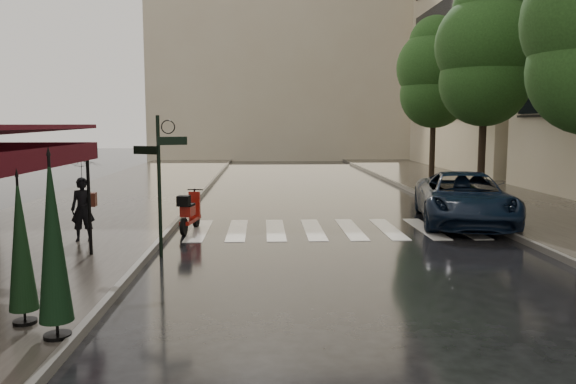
{
  "coord_description": "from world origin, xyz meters",
  "views": [
    {
      "loc": [
        1.06,
        -9.28,
        2.91
      ],
      "look_at": [
        1.62,
        3.16,
        1.4
      ],
      "focal_mm": 35.0,
      "sensor_mm": 36.0,
      "label": 1
    }
  ],
  "objects": [
    {
      "name": "curb_near",
      "position": [
        -1.45,
        12.0,
        0.07
      ],
      "size": [
        0.12,
        60.0,
        0.16
      ],
      "primitive_type": "cube",
      "color": "#595651",
      "rests_on": "ground"
    },
    {
      "name": "signpost",
      "position": [
        -1.19,
        3.0,
        1.83
      ],
      "size": [
        1.17,
        0.29,
        3.1
      ],
      "color": "black",
      "rests_on": "ground"
    },
    {
      "name": "tree_mid",
      "position": [
        9.5,
        12.0,
        5.59
      ],
      "size": [
        3.8,
        3.8,
        8.34
      ],
      "color": "black",
      "rests_on": "sidewalk_far"
    },
    {
      "name": "parasol_front",
      "position": [
        -1.65,
        -2.05,
        1.44
      ],
      "size": [
        0.44,
        0.44,
        2.45
      ],
      "color": "black",
      "rests_on": "sidewalk_near"
    },
    {
      "name": "sidewalk_near",
      "position": [
        -4.5,
        12.0,
        0.06
      ],
      "size": [
        6.0,
        60.0,
        0.12
      ],
      "primitive_type": "cube",
      "color": "#38332D",
      "rests_on": "ground"
    },
    {
      "name": "curb_far",
      "position": [
        7.45,
        12.0,
        0.07
      ],
      "size": [
        0.12,
        60.0,
        0.16
      ],
      "primitive_type": "cube",
      "color": "#595651",
      "rests_on": "ground"
    },
    {
      "name": "parked_car",
      "position": [
        6.95,
        6.76,
        0.75
      ],
      "size": [
        3.5,
        5.79,
        1.5
      ],
      "primitive_type": "imported",
      "rotation": [
        0.0,
        0.0,
        -0.2
      ],
      "color": "black",
      "rests_on": "ground"
    },
    {
      "name": "crosswalk",
      "position": [
        2.98,
        6.0,
        0.01
      ],
      "size": [
        7.85,
        3.2,
        0.01
      ],
      "color": "silver",
      "rests_on": "ground"
    },
    {
      "name": "haussmann_far",
      "position": [
        16.5,
        26.0,
        9.25
      ],
      "size": [
        8.0,
        16.0,
        18.5
      ],
      "primitive_type": "cube",
      "color": "#BFAF92",
      "rests_on": "ground"
    },
    {
      "name": "pedestrian_with_umbrella",
      "position": [
        -3.24,
        4.19,
        1.71
      ],
      "size": [
        1.0,
        1.01,
        2.38
      ],
      "rotation": [
        0.0,
        0.0,
        0.1
      ],
      "color": "black",
      "rests_on": "sidewalk_near"
    },
    {
      "name": "scooter",
      "position": [
        -0.94,
        5.87,
        0.51
      ],
      "size": [
        0.57,
        1.67,
        1.1
      ],
      "rotation": [
        0.0,
        0.0,
        -0.15
      ],
      "color": "black",
      "rests_on": "ground"
    },
    {
      "name": "tree_far",
      "position": [
        9.7,
        19.0,
        5.46
      ],
      "size": [
        3.8,
        3.8,
        8.16
      ],
      "color": "black",
      "rests_on": "sidewalk_far"
    },
    {
      "name": "backdrop_building",
      "position": [
        3.0,
        38.0,
        10.0
      ],
      "size": [
        22.0,
        6.0,
        20.0
      ],
      "primitive_type": "cube",
      "color": "#BFAF92",
      "rests_on": "ground"
    },
    {
      "name": "parasol_back",
      "position": [
        -2.3,
        -1.5,
        1.26
      ],
      "size": [
        0.4,
        0.4,
        2.13
      ],
      "color": "black",
      "rests_on": "sidewalk_near"
    },
    {
      "name": "ground",
      "position": [
        0.0,
        0.0,
        0.0
      ],
      "size": [
        120.0,
        120.0,
        0.0
      ],
      "primitive_type": "plane",
      "color": "black",
      "rests_on": "ground"
    },
    {
      "name": "sidewalk_far",
      "position": [
        10.25,
        12.0,
        0.06
      ],
      "size": [
        5.5,
        60.0,
        0.12
      ],
      "primitive_type": "cube",
      "color": "#38332D",
      "rests_on": "ground"
    }
  ]
}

